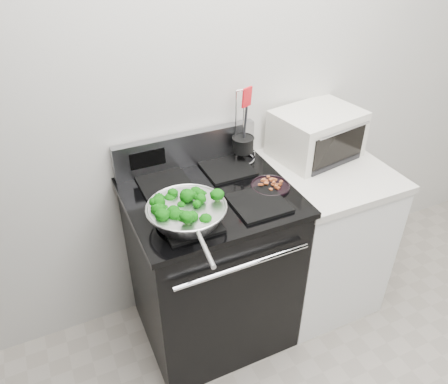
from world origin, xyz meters
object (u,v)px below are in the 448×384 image
skillet (187,212)px  bacon_plate (270,184)px  utensil_holder (243,148)px  gas_range (211,265)px  toaster_oven (316,134)px

skillet → bacon_plate: bearing=16.7°
utensil_holder → gas_range: bearing=-164.0°
skillet → utensil_holder: utensil_holder is taller
gas_range → skillet: 0.57m
utensil_holder → toaster_oven: bearing=-30.7°
bacon_plate → gas_range: bearing=166.1°
skillet → bacon_plate: 0.47m
bacon_plate → toaster_oven: 0.48m
toaster_oven → gas_range: bearing=-176.9°
gas_range → bacon_plate: gas_range is taller
skillet → utensil_holder: bearing=45.5°
gas_range → utensil_holder: utensil_holder is taller
bacon_plate → utensil_holder: (-0.00, 0.29, 0.05)m
bacon_plate → skillet: bearing=-169.2°
gas_range → bacon_plate: (0.29, -0.07, 0.48)m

